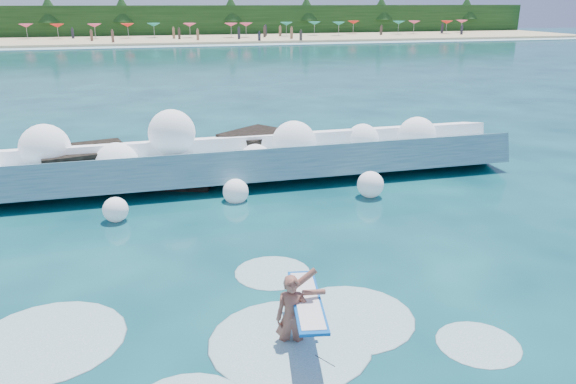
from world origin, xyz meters
name	(u,v)px	position (x,y,z in m)	size (l,w,h in m)	color
ground	(245,281)	(0.00, 0.00, 0.00)	(200.00, 200.00, 0.00)	#07303D
beach	(144,40)	(0.00, 78.00, 0.20)	(140.00, 20.00, 0.40)	tan
wet_band	(147,46)	(0.00, 67.00, 0.04)	(140.00, 5.00, 0.08)	silver
treeline	(141,21)	(0.00, 88.00, 2.50)	(140.00, 4.00, 5.00)	black
breaking_wave	(212,163)	(0.31, 7.18, 0.61)	(20.12, 3.06, 1.73)	teal
rock_cluster	(168,164)	(-1.05, 7.85, 0.48)	(8.59, 3.58, 1.53)	black
surfer_with_board	(295,314)	(0.41, -2.49, 0.57)	(1.03, 2.79, 1.55)	brown
wave_spray	(202,151)	(-0.01, 7.03, 1.08)	(15.33, 4.47, 2.49)	white
surf_foam	(237,336)	(-0.52, -2.02, 0.00)	(9.30, 5.77, 0.14)	silver
beach_umbrellas	(143,25)	(0.03, 79.85, 2.25)	(110.55, 6.90, 0.50)	#E7446E
beachgoers	(130,35)	(-2.05, 74.34, 1.06)	(96.56, 13.99, 1.90)	#3F332D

